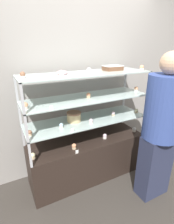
{
  "coord_description": "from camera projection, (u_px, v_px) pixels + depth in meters",
  "views": [
    {
      "loc": [
        -0.96,
        -1.84,
        1.78
      ],
      "look_at": [
        0.0,
        0.0,
        0.99
      ],
      "focal_mm": 28.0,
      "sensor_mm": 36.0,
      "label": 1
    }
  ],
  "objects": [
    {
      "name": "display_riser_middle",
      "position": [
        87.0,
        99.0,
        2.15
      ],
      "size": [
        1.58,
        0.5,
        0.3
      ],
      "color": "#B7B7BC",
      "rests_on": "display_riser_lower"
    },
    {
      "name": "display_base",
      "position": [
        87.0,
        158.0,
        2.47
      ],
      "size": [
        1.58,
        0.5,
        0.59
      ],
      "color": "black",
      "rests_on": "ground_plane"
    },
    {
      "name": "display_riser_lower",
      "position": [
        87.0,
        121.0,
        2.26
      ],
      "size": [
        1.58,
        0.5,
        0.3
      ],
      "color": "#B7B7BC",
      "rests_on": "display_base"
    },
    {
      "name": "price_tag_2",
      "position": [
        51.0,
        108.0,
        1.73
      ],
      "size": [
        0.04,
        0.0,
        0.04
      ],
      "color": "white",
      "rests_on": "display_riser_middle"
    },
    {
      "name": "cupcake_9",
      "position": [
        26.0,
        106.0,
        1.75
      ],
      "size": [
        0.05,
        0.05,
        0.07
      ],
      "color": "beige",
      "rests_on": "display_riser_middle"
    },
    {
      "name": "cupcake_13",
      "position": [
        61.0,
        73.0,
        1.79
      ],
      "size": [
        0.05,
        0.05,
        0.07
      ],
      "color": "white",
      "rests_on": "display_riser_upper"
    },
    {
      "name": "back_wall",
      "position": [
        74.0,
        82.0,
        2.43
      ],
      "size": [
        8.0,
        0.05,
        2.6
      ],
      "color": "gray",
      "rests_on": "ground_plane"
    },
    {
      "name": "cupcake_15",
      "position": [
        142.0,
        68.0,
        2.25
      ],
      "size": [
        0.05,
        0.05,
        0.07
      ],
      "color": "white",
      "rests_on": "display_riser_upper"
    },
    {
      "name": "cupcake_5",
      "position": [
        61.0,
        126.0,
        2.02
      ],
      "size": [
        0.05,
        0.05,
        0.06
      ],
      "color": "beige",
      "rests_on": "display_riser_lower"
    },
    {
      "name": "cupcake_2",
      "position": [
        105.0,
        136.0,
        2.38
      ],
      "size": [
        0.06,
        0.06,
        0.07
      ],
      "color": "white",
      "rests_on": "display_base"
    },
    {
      "name": "display_riser_upper",
      "position": [
        87.0,
        74.0,
        2.05
      ],
      "size": [
        1.58,
        0.5,
        0.3
      ],
      "color": "#B7B7BC",
      "rests_on": "display_riser_middle"
    },
    {
      "name": "cupcake_0",
      "position": [
        33.0,
        156.0,
        1.96
      ],
      "size": [
        0.06,
        0.06,
        0.07
      ],
      "color": "#CCB28C",
      "rests_on": "display_base"
    },
    {
      "name": "price_tag_1",
      "position": [
        72.0,
        130.0,
        1.93
      ],
      "size": [
        0.04,
        0.0,
        0.04
      ],
      "color": "white",
      "rests_on": "display_riser_lower"
    },
    {
      "name": "ground_plane",
      "position": [
        87.0,
        175.0,
        2.57
      ],
      "size": [
        20.0,
        20.0,
        0.0
      ],
      "primitive_type": "plane",
      "color": "#38332D"
    },
    {
      "name": "customer_figure",
      "position": [
        161.0,
        127.0,
        1.95
      ],
      "size": [
        0.41,
        0.41,
        1.74
      ],
      "color": "#282D47",
      "rests_on": "ground_plane"
    },
    {
      "name": "donut_glazed",
      "position": [
        62.0,
        73.0,
        1.94
      ],
      "size": [
        0.13,
        0.13,
        0.03
      ],
      "color": "#EFB2BC",
      "rests_on": "display_riser_upper"
    },
    {
      "name": "cupcake_12",
      "position": [
        23.0,
        75.0,
        1.69
      ],
      "size": [
        0.05,
        0.05,
        0.07
      ],
      "color": "white",
      "rests_on": "display_riser_upper"
    },
    {
      "name": "sheet_cake_frosted",
      "position": [
        113.0,
        68.0,
        2.24
      ],
      "size": [
        0.24,
        0.15,
        0.06
      ],
      "color": "brown",
      "rests_on": "display_riser_upper"
    },
    {
      "name": "price_tag_3",
      "position": [
        56.0,
        77.0,
        1.65
      ],
      "size": [
        0.04,
        0.0,
        0.04
      ],
      "color": "white",
      "rests_on": "display_riser_upper"
    },
    {
      "name": "cupcake_3",
      "position": [
        134.0,
        129.0,
        2.57
      ],
      "size": [
        0.06,
        0.06,
        0.07
      ],
      "color": "beige",
      "rests_on": "display_base"
    },
    {
      "name": "price_tag_0",
      "position": [
        77.0,
        152.0,
        2.06
      ],
      "size": [
        0.04,
        0.0,
        0.04
      ],
      "color": "white",
      "rests_on": "display_base"
    },
    {
      "name": "layer_cake_centerpiece",
      "position": [
        74.0,
        117.0,
        2.18
      ],
      "size": [
        0.18,
        0.18,
        0.12
      ],
      "color": "#DBBC84",
      "rests_on": "display_riser_lower"
    },
    {
      "name": "cupcake_6",
      "position": [
        91.0,
        121.0,
        2.14
      ],
      "size": [
        0.05,
        0.05,
        0.06
      ],
      "color": "beige",
      "rests_on": "display_riser_lower"
    },
    {
      "name": "cupcake_1",
      "position": [
        74.0,
        146.0,
        2.15
      ],
      "size": [
        0.06,
        0.06,
        0.07
      ],
      "color": "#CCB28C",
      "rests_on": "display_base"
    },
    {
      "name": "cupcake_4",
      "position": [
        30.0,
        133.0,
        1.85
      ],
      "size": [
        0.05,
        0.05,
        0.06
      ],
      "color": "#CCB28C",
      "rests_on": "display_riser_lower"
    },
    {
      "name": "cupcake_8",
      "position": [
        136.0,
        111.0,
        2.47
      ],
      "size": [
        0.05,
        0.05,
        0.06
      ],
      "color": "#CCB28C",
      "rests_on": "display_riser_lower"
    },
    {
      "name": "cupcake_7",
      "position": [
        113.0,
        114.0,
        2.37
      ],
      "size": [
        0.05,
        0.05,
        0.06
      ],
      "color": "#CCB28C",
      "rests_on": "display_riser_lower"
    },
    {
      "name": "cupcake_14",
      "position": [
        89.0,
        71.0,
        1.99
      ],
      "size": [
        0.05,
        0.05,
        0.07
      ],
      "color": "beige",
      "rests_on": "display_riser_upper"
    },
    {
      "name": "cupcake_11",
      "position": [
        136.0,
        89.0,
        2.41
      ],
      "size": [
        0.05,
        0.05,
        0.07
      ],
      "color": "white",
      "rests_on": "display_riser_middle"
    },
    {
      "name": "cupcake_10",
      "position": [
        88.0,
        96.0,
        2.1
      ],
      "size": [
        0.05,
        0.05,
        0.07
      ],
      "color": "#CCB28C",
      "rests_on": "display_riser_middle"
    }
  ]
}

